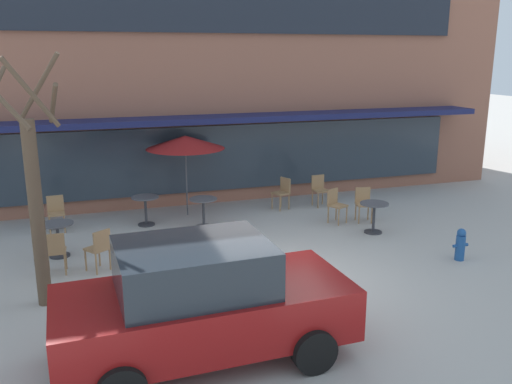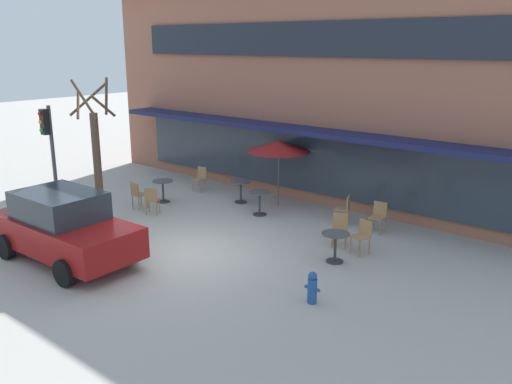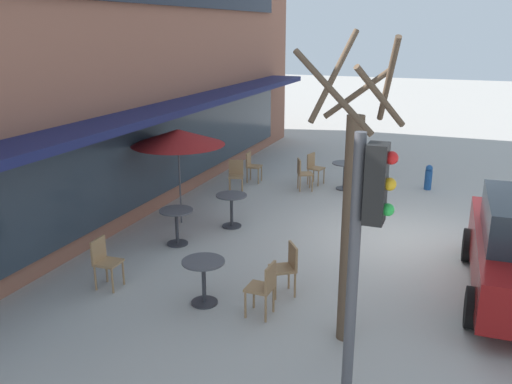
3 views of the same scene
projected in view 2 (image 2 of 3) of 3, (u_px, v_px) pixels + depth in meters
The scene contains 18 objects.
ground_plane at pixel (182, 253), 14.14m from camera, with size 80.00×80.00×0.00m, color #ADA8A0.
building_facade at pixel (375, 85), 20.48m from camera, with size 19.94×9.10×7.51m.
cafe_table_near_wall at pixel (335, 242), 13.43m from camera, with size 0.70×0.70×0.76m.
cafe_table_streetside at pixel (241, 188), 18.45m from camera, with size 0.70×0.70×0.76m.
cafe_table_by_tree at pixel (260, 199), 17.12m from camera, with size 0.70×0.70×0.76m.
cafe_table_mid_patio at pixel (163, 187), 18.52m from camera, with size 0.70×0.70×0.76m.
patio_umbrella_green_folded at pixel (279, 146), 17.72m from camera, with size 2.10×2.10×2.20m.
cafe_chair_0 at pixel (152, 199), 17.16m from camera, with size 0.56×0.56×0.89m.
cafe_chair_1 at pixel (363, 234), 13.98m from camera, with size 0.48×0.48×0.89m.
cafe_chair_2 at pixel (345, 207), 16.27m from camera, with size 0.52×0.52×0.89m.
cafe_chair_3 at pixel (200, 177), 19.95m from camera, with size 0.42×0.42×0.89m.
cafe_chair_4 at pixel (138, 193), 17.75m from camera, with size 0.41×0.41×0.89m.
cafe_chair_5 at pixel (340, 227), 14.53m from camera, with size 0.54×0.54×0.89m.
cafe_chair_6 at pixel (379, 215), 15.55m from camera, with size 0.43×0.43×0.89m.
parked_sedan at pixel (64, 227), 13.47m from camera, with size 4.25×2.12×1.76m.
street_tree at pixel (97, 155), 16.50m from camera, with size 1.39×1.40×4.34m.
traffic_light_pole at pixel (49, 141), 17.19m from camera, with size 0.26×0.44×3.40m.
fire_hydrant at pixel (312, 287), 11.34m from camera, with size 0.36×0.20×0.71m.
Camera 2 is at (9.98, -8.86, 5.31)m, focal length 38.00 mm.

